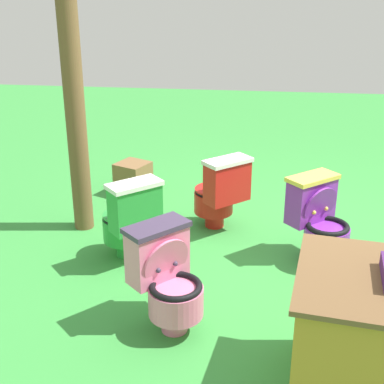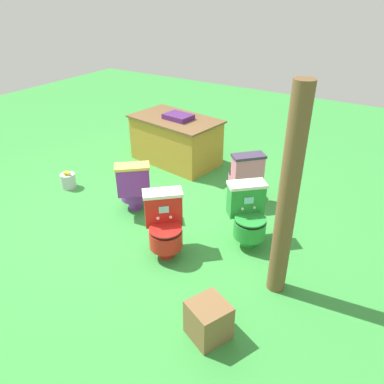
% 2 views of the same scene
% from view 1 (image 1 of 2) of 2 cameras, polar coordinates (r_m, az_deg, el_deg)
% --- Properties ---
extents(ground, '(14.00, 14.00, 0.00)m').
position_cam_1_polar(ground, '(4.81, 11.95, -6.40)').
color(ground, green).
extents(toilet_purple, '(0.63, 0.64, 0.73)m').
position_cam_1_polar(toilet_purple, '(4.57, 13.30, -2.86)').
color(toilet_purple, purple).
rests_on(toilet_purple, ground).
extents(toilet_green, '(0.63, 0.63, 0.73)m').
position_cam_1_polar(toilet_green, '(4.51, -6.64, -2.82)').
color(toilet_green, green).
rests_on(toilet_green, ground).
extents(toilet_pink, '(0.63, 0.63, 0.73)m').
position_cam_1_polar(toilet_pink, '(3.64, -2.64, -9.04)').
color(toilet_pink, pink).
rests_on(toilet_pink, ground).
extents(toilet_red, '(0.63, 0.63, 0.73)m').
position_cam_1_polar(toilet_red, '(5.01, 2.93, -0.04)').
color(toilet_red, red).
rests_on(toilet_red, ground).
extents(wooden_post, '(0.18, 0.18, 2.08)m').
position_cam_1_polar(wooden_post, '(4.94, -12.17, 7.36)').
color(wooden_post, brown).
rests_on(wooden_post, ground).
extents(small_crate, '(0.42, 0.42, 0.36)m').
position_cam_1_polar(small_crate, '(5.93, -6.24, 1.44)').
color(small_crate, brown).
rests_on(small_crate, ground).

